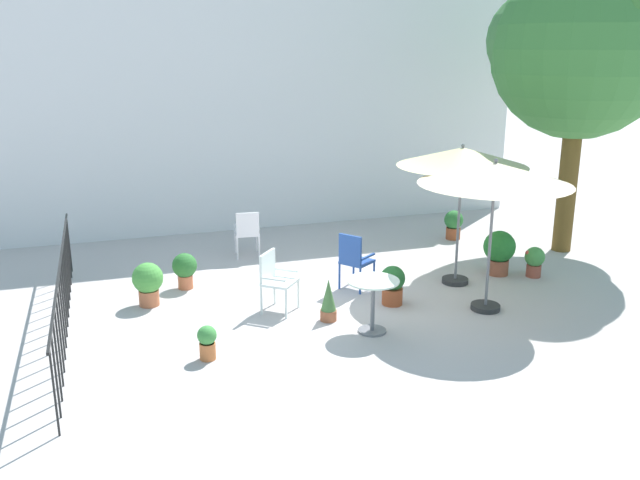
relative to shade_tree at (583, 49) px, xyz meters
The scene contains 18 objects.
ground_plane 6.59m from the shade_tree, 167.39° to the right, with size 60.00×60.00×0.00m, color #BEB3B1.
villa_facade 6.44m from the shade_tree, 145.88° to the left, with size 12.06×0.30×5.49m, color white.
terrace_railing 9.70m from the shade_tree, behind, with size 0.03×5.86×1.01m.
shade_tree is the anchor object (origin of this frame).
patio_umbrella_0 4.23m from the shade_tree, 143.83° to the right, with size 2.21×2.21×2.31m.
patio_umbrella_1 3.57m from the shade_tree, 160.02° to the right, with size 2.10×2.10×2.35m.
cafe_table_0 6.52m from the shade_tree, 153.67° to the right, with size 0.72×0.72×0.77m.
patio_chair_0 6.96m from the shade_tree, 166.51° to the left, with size 0.50×0.54×0.89m.
patio_chair_1 7.08m from the shade_tree, 167.89° to the right, with size 0.65×0.66×0.91m.
patio_chair_2 5.78m from the shade_tree, 169.83° to the right, with size 0.62×0.62×0.95m.
potted_plant_0 4.07m from the shade_tree, 141.83° to the left, with size 0.39×0.39×0.60m.
potted_plant_1 8.60m from the shade_tree, 160.32° to the right, with size 0.25×0.26×0.45m.
potted_plant_2 5.81m from the shade_tree, 159.51° to the right, with size 0.38×0.38×0.61m.
potted_plant_3 8.66m from the shade_tree, behind, with size 0.47×0.47×0.68m.
potted_plant_4 6.80m from the shade_tree, 160.70° to the right, with size 0.24×0.24×0.63m.
potted_plant_5 4.03m from the shade_tree, 155.84° to the right, with size 0.55×0.55×0.78m.
potted_plant_6 4.00m from the shade_tree, 141.46° to the right, with size 0.35×0.34×0.53m.
potted_plant_7 8.08m from the shade_tree, behind, with size 0.40×0.40×0.60m.
Camera 1 is at (-3.21, -9.35, 3.85)m, focal length 37.82 mm.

